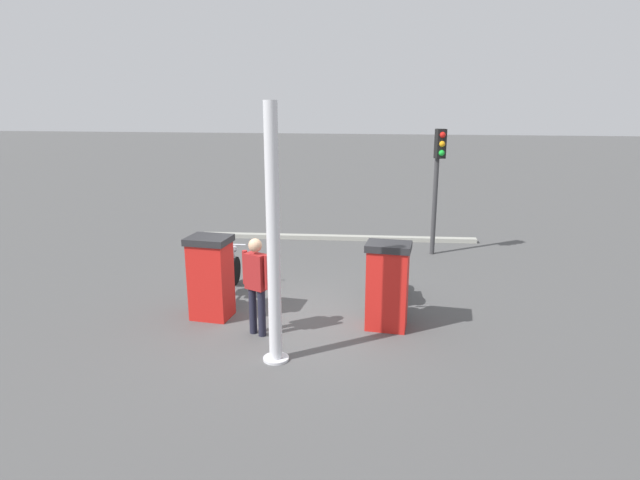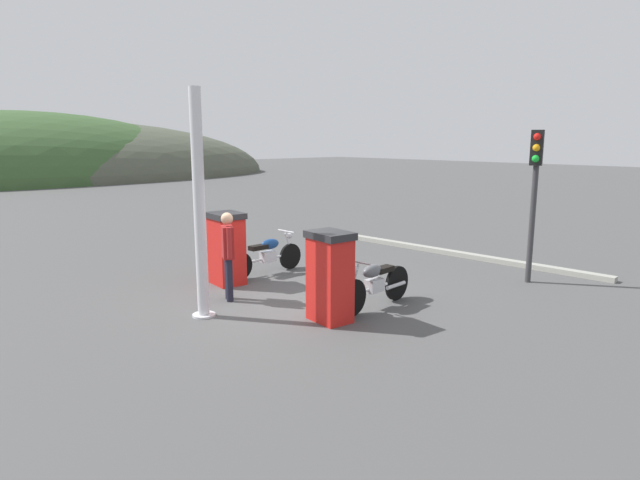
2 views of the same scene
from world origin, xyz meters
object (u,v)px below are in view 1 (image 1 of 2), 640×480
roadside_traffic_light (438,169)px  canopy_support_pole (273,243)px  fuel_pump_near (387,285)px  motorcycle_far_pump (226,274)px  motorcycle_near_pump (391,282)px  attendant_person (256,280)px  fuel_pump_far (211,277)px

roadside_traffic_light → canopy_support_pole: canopy_support_pole is taller
fuel_pump_near → motorcycle_far_pump: fuel_pump_near is taller
motorcycle_near_pump → roadside_traffic_light: roadside_traffic_light is taller
fuel_pump_near → attendant_person: attendant_person is taller
motorcycle_near_pump → motorcycle_far_pump: motorcycle_near_pump is taller
fuel_pump_far → motorcycle_near_pump: bearing=-71.6°
attendant_person → motorcycle_near_pump: bearing=-52.5°
attendant_person → roadside_traffic_light: size_ratio=0.52×
motorcycle_near_pump → motorcycle_far_pump: (0.05, 3.36, -0.01)m
motorcycle_far_pump → fuel_pump_far: bearing=-174.6°
motorcycle_near_pump → roadside_traffic_light: bearing=-15.6°
fuel_pump_far → fuel_pump_near: bearing=-90.0°
roadside_traffic_light → fuel_pump_near: bearing=167.3°
motorcycle_far_pump → canopy_support_pole: size_ratio=0.53×
fuel_pump_far → canopy_support_pole: canopy_support_pole is taller
motorcycle_far_pump → canopy_support_pole: bearing=-147.6°
fuel_pump_far → attendant_person: (-0.62, -1.03, 0.20)m
fuel_pump_near → motorcycle_near_pump: fuel_pump_near is taller
roadside_traffic_light → canopy_support_pole: 6.88m
attendant_person → canopy_support_pole: (-0.86, -0.52, 0.89)m
motorcycle_near_pump → roadside_traffic_light: size_ratio=0.61×
fuel_pump_far → roadside_traffic_light: (4.82, -4.29, 1.45)m
roadside_traffic_light → canopy_support_pole: (-6.30, 2.74, -0.36)m
attendant_person → canopy_support_pole: size_ratio=0.44×
fuel_pump_far → motorcycle_near_pump: fuel_pump_far is taller
canopy_support_pole → attendant_person: bearing=31.2°
attendant_person → canopy_support_pole: 1.34m
fuel_pump_far → motorcycle_far_pump: size_ratio=0.74×
fuel_pump_far → attendant_person: bearing=-121.1°
fuel_pump_far → motorcycle_far_pump: fuel_pump_far is taller
fuel_pump_near → motorcycle_near_pump: (1.08, -0.05, -0.32)m
fuel_pump_near → canopy_support_pole: 2.47m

